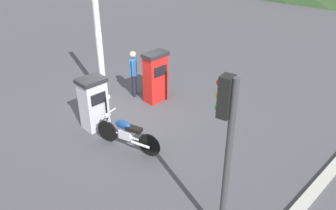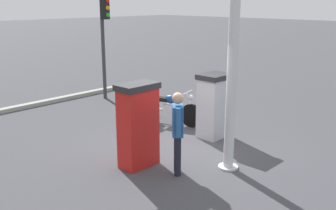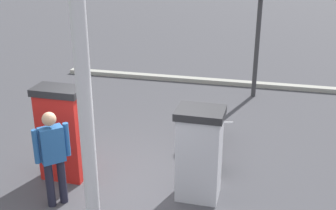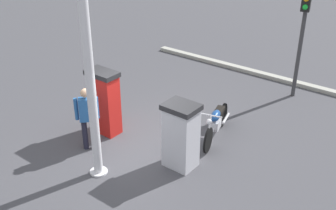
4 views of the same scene
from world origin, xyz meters
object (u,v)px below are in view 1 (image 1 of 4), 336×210
object	(u,v)px
attendant_person	(134,71)
fuel_pump_near	(94,103)
roadside_traffic_light	(226,135)
fuel_pump_far	(156,77)
motorcycle_near_pump	(126,132)
canopy_support_pole	(99,38)

from	to	relation	value
attendant_person	fuel_pump_near	bearing A→B (deg)	-69.39
roadside_traffic_light	attendant_person	bearing A→B (deg)	154.99
fuel_pump_far	roadside_traffic_light	world-z (taller)	roadside_traffic_light
fuel_pump_far	roadside_traffic_light	distance (m)	6.01
attendant_person	roadside_traffic_light	distance (m)	6.57
motorcycle_near_pump	canopy_support_pole	bearing A→B (deg)	156.02
fuel_pump_far	roadside_traffic_light	xyz separation A→B (m)	(5.00, -2.99, 1.46)
fuel_pump_far	motorcycle_near_pump	bearing A→B (deg)	-58.77
roadside_traffic_light	fuel_pump_far	bearing A→B (deg)	149.13
fuel_pump_far	motorcycle_near_pump	size ratio (longest dim) A/B	0.88
fuel_pump_near	fuel_pump_far	xyz separation A→B (m)	(-0.00, 2.44, 0.07)
fuel_pump_near	fuel_pump_far	distance (m)	2.44
motorcycle_near_pump	canopy_support_pole	size ratio (longest dim) A/B	0.44
motorcycle_near_pump	roadside_traffic_light	size ratio (longest dim) A/B	0.57
fuel_pump_far	fuel_pump_near	bearing A→B (deg)	-90.00
attendant_person	motorcycle_near_pump	bearing A→B (deg)	-43.34
fuel_pump_near	motorcycle_near_pump	xyz separation A→B (m)	(1.48, -0.00, -0.32)
motorcycle_near_pump	roadside_traffic_light	bearing A→B (deg)	-8.83
roadside_traffic_light	canopy_support_pole	distance (m)	6.64
fuel_pump_near	motorcycle_near_pump	size ratio (longest dim) A/B	0.81
attendant_person	canopy_support_pole	xyz separation A→B (m)	(-0.56, -0.90, 1.22)
roadside_traffic_light	canopy_support_pole	bearing A→B (deg)	164.09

